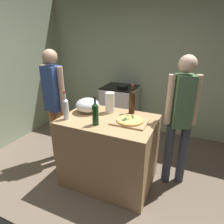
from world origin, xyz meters
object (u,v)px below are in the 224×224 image
Objects in this scene: pizza at (130,120)px; person_in_stripes at (55,101)px; paper_towel_roll at (110,103)px; wine_bottle_dark at (95,113)px; wine_bottle_green at (66,108)px; wine_bottle_clear at (132,101)px; person_in_red at (181,116)px; mixing_bowl at (88,105)px; stove at (120,110)px.

person_in_stripes is (-1.18, 0.12, 0.04)m from pizza.
wine_bottle_dark reaches higher than paper_towel_roll.
wine_bottle_green reaches higher than pizza.
person_in_red is at bearing 5.25° from wine_bottle_clear.
paper_towel_roll is 0.16× the size of person_in_stripes.
mixing_bowl is 1.16m from person_in_red.
mixing_bowl is 0.91× the size of wine_bottle_green.
wine_bottle_dark reaches higher than pizza.
mixing_bowl is at bearing -87.12° from stove.
pizza is 1.18m from person_in_stripes.
wine_bottle_dark is (-0.26, -0.48, -0.03)m from wine_bottle_clear.
person_in_stripes reaches higher than wine_bottle_clear.
wine_bottle_clear is at bearing -61.32° from stove.
pizza is at bearing -148.56° from person_in_red.
mixing_bowl is 0.42m from wine_bottle_dark.
wine_bottle_dark is 0.91m from person_in_stripes.
paper_towel_roll is 0.82× the size of wine_bottle_dark.
wine_bottle_clear is at bearing 61.19° from wine_bottle_dark.
wine_bottle_green is at bearing -163.37° from pizza.
wine_bottle_green is at bearing -156.77° from person_in_red.
person_in_red is at bearing 6.79° from person_in_stripes.
paper_towel_roll is at bearing 47.12° from wine_bottle_green.
paper_towel_roll is 1.36m from stove.
paper_towel_roll is at bearing -165.97° from wine_bottle_clear.
person_in_red is at bearing -41.41° from stove.
person_in_stripes reaches higher than wine_bottle_dark.
paper_towel_roll is at bearing 5.44° from person_in_stripes.
paper_towel_roll is 0.80× the size of wine_bottle_green.
person_in_red is (1.14, 0.23, -0.05)m from mixing_bowl.
wine_bottle_green is (-0.73, -0.22, 0.11)m from pizza.
person_in_stripes reaches higher than paper_towel_roll.
stove reaches higher than pizza.
person_in_red reaches higher than pizza.
pizza is 0.41m from paper_towel_roll.
wine_bottle_dark is at bearing -118.81° from wine_bottle_clear.
wine_bottle_clear is 1.12m from person_in_stripes.
mixing_bowl is 0.33m from wine_bottle_green.
stove is (-0.68, 1.38, -0.47)m from pizza.
person_in_red is at bearing 23.23° from wine_bottle_green.
wine_bottle_green is (-0.38, -0.41, 0.01)m from paper_towel_roll.
wine_bottle_dark is 0.20× the size of person_in_stripes.
person_in_red is at bearing 31.91° from wine_bottle_dark.
person_in_stripes is at bearing 158.52° from wine_bottle_dark.
paper_towel_roll is 0.88m from person_in_red.
wine_bottle_clear is at bearing 104.94° from pizza.
person_in_stripes is at bearing 174.30° from pizza.
paper_towel_roll is at bearing 21.67° from mixing_bowl.
wine_bottle_dark is (0.40, 0.00, -0.00)m from wine_bottle_green.
stove is 0.59× the size of person_in_red.
wine_bottle_dark is 1.01m from person_in_red.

